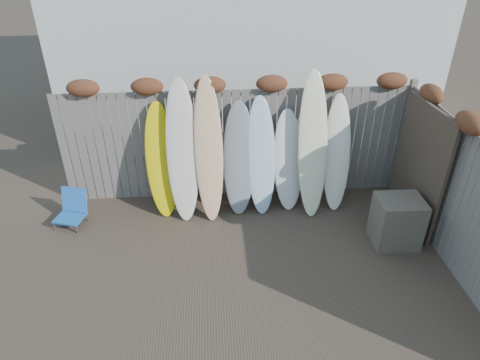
{
  "coord_description": "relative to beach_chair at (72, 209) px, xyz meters",
  "views": [
    {
      "loc": [
        -0.4,
        -4.31,
        4.34
      ],
      "look_at": [
        0.0,
        1.2,
        1.0
      ],
      "focal_mm": 32.0,
      "sensor_mm": 36.0,
      "label": 1
    }
  ],
  "objects": [
    {
      "name": "ground",
      "position": [
        2.75,
        -1.69,
        -0.27
      ],
      "size": [
        80.0,
        80.0,
        0.0
      ],
      "primitive_type": "plane",
      "color": "#493A2D"
    },
    {
      "name": "back_fence",
      "position": [
        2.81,
        0.71,
        0.91
      ],
      "size": [
        6.05,
        0.28,
        2.24
      ],
      "color": "slate",
      "rests_on": "ground"
    },
    {
      "name": "right_fence",
      "position": [
        5.75,
        -1.44,
        0.87
      ],
      "size": [
        0.28,
        4.4,
        2.24
      ],
      "color": "slate",
      "rests_on": "ground"
    },
    {
      "name": "beach_chair",
      "position": [
        0.0,
        0.0,
        0.0
      ],
      "size": [
        0.55,
        0.58,
        0.59
      ],
      "color": "#2266AB",
      "rests_on": "ground"
    },
    {
      "name": "wooden_crate",
      "position": [
        5.15,
        -0.9,
        0.12
      ],
      "size": [
        0.69,
        0.57,
        0.79
      ],
      "primitive_type": "cube",
      "rotation": [
        0.0,
        0.0,
        -0.01
      ],
      "color": "#6D5852",
      "rests_on": "ground"
    },
    {
      "name": "lattice_panel",
      "position": [
        5.59,
        -0.38,
        0.75
      ],
      "size": [
        0.15,
        1.37,
        2.05
      ],
      "primitive_type": "cube",
      "rotation": [
        0.0,
        0.0,
        0.07
      ],
      "color": "#30231D",
      "rests_on": "ground"
    },
    {
      "name": "surfboard_0",
      "position": [
        1.5,
        0.33,
        0.67
      ],
      "size": [
        0.58,
        0.72,
        1.89
      ],
      "primitive_type": "ellipsoid",
      "rotation": [
        -0.31,
        0.0,
        0.1
      ],
      "color": "yellow",
      "rests_on": "ground"
    },
    {
      "name": "surfboard_1",
      "position": [
        1.86,
        0.25,
        0.86
      ],
      "size": [
        0.55,
        0.81,
        2.28
      ],
      "primitive_type": "ellipsoid",
      "rotation": [
        -0.31,
        0.0,
        0.03
      ],
      "color": "beige",
      "rests_on": "ground"
    },
    {
      "name": "surfboard_2",
      "position": [
        2.3,
        0.23,
        0.88
      ],
      "size": [
        0.5,
        0.83,
        2.31
      ],
      "primitive_type": "ellipsoid",
      "rotation": [
        -0.31,
        0.0,
        0.04
      ],
      "color": "#F0B285",
      "rests_on": "ground"
    },
    {
      "name": "surfboard_3",
      "position": [
        2.79,
        0.3,
        0.66
      ],
      "size": [
        0.58,
        0.7,
        1.87
      ],
      "primitive_type": "ellipsoid",
      "rotation": [
        -0.31,
        0.0,
        -0.07
      ],
      "color": "gray",
      "rests_on": "ground"
    },
    {
      "name": "surfboard_4",
      "position": [
        3.17,
        0.3,
        0.7
      ],
      "size": [
        0.51,
        0.71,
        1.95
      ],
      "primitive_type": "ellipsoid",
      "rotation": [
        -0.31,
        0.0,
        0.04
      ],
      "color": "silver",
      "rests_on": "ground"
    },
    {
      "name": "surfboard_5",
      "position": [
        3.64,
        0.35,
        0.58
      ],
      "size": [
        0.55,
        0.64,
        1.7
      ],
      "primitive_type": "ellipsoid",
      "rotation": [
        -0.31,
        0.0,
        0.06
      ],
      "color": "silver",
      "rests_on": "ground"
    },
    {
      "name": "surfboard_6",
      "position": [
        4.01,
        0.23,
        0.91
      ],
      "size": [
        0.51,
        0.84,
        2.36
      ],
      "primitive_type": "ellipsoid",
      "rotation": [
        -0.31,
        0.0,
        -0.02
      ],
      "color": "#F7F2C3",
      "rests_on": "ground"
    },
    {
      "name": "surfboard_7",
      "position": [
        4.47,
        0.32,
        0.7
      ],
      "size": [
        0.51,
        0.72,
        1.94
      ],
      "primitive_type": "ellipsoid",
      "rotation": [
        -0.31,
        0.0,
        -0.08
      ],
      "color": "white",
      "rests_on": "ground"
    }
  ]
}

